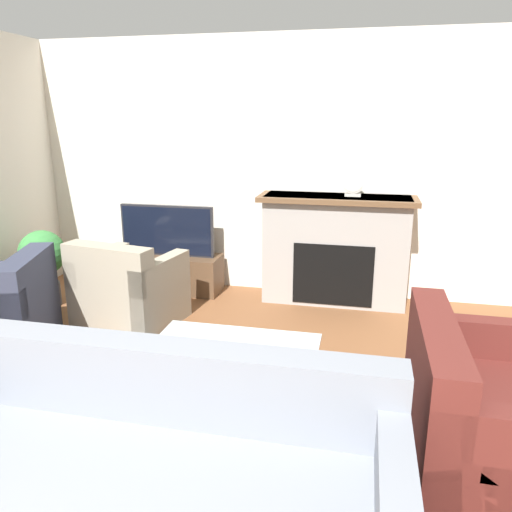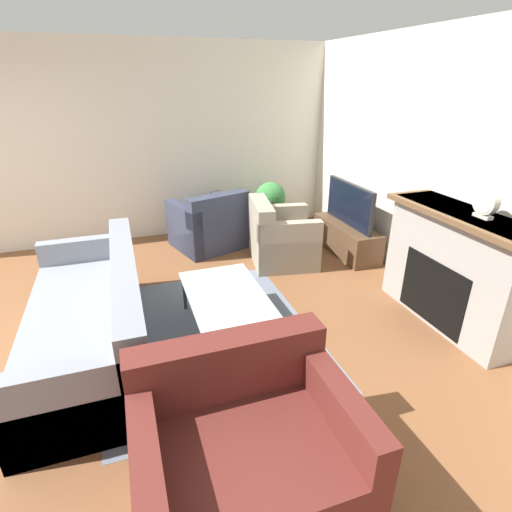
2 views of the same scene
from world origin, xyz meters
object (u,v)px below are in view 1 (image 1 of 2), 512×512
Objects in this scene: couch_loveseat at (494,419)px; armchair_accent at (128,293)px; couch_sectional at (146,480)px; mantel_clock at (353,183)px; potted_plant at (43,259)px; coffee_table at (233,352)px; tv at (167,230)px.

couch_loveseat and armchair_accent have the same top height.
mantel_clock is at bearing 76.62° from couch_sectional.
potted_plant is at bearing 132.00° from couch_sectional.
potted_plant is (-2.35, 1.33, 0.12)m from coffee_table.
mantel_clock is (-0.89, 2.42, 0.96)m from couch_loveseat.
coffee_table is 2.70m from potted_plant.
tv is at bearing 34.03° from potted_plant.
potted_plant is at bearing -145.97° from tv.
coffee_table is at bearing 85.08° from couch_sectional.
couch_loveseat is at bearing -11.13° from coffee_table.
potted_plant is 3.21m from mantel_clock.
tv reaches higher than coffee_table.
armchair_accent is at bearing -152.31° from mantel_clock.
coffee_table is at bearing -107.82° from mantel_clock.
couch_loveseat is at bearing 27.14° from couch_sectional.
tv reaches higher than couch_sectional.
armchair_accent reaches higher than coffee_table.
mantel_clock is at bearing 72.18° from coffee_table.
coffee_table is 4.40× the size of mantel_clock.
couch_sectional reaches higher than potted_plant.
mantel_clock reaches higher than couch_sectional.
tv is 1.09× the size of armchair_accent.
couch_loveseat is at bearing 164.42° from armchair_accent.
couch_sectional is 2.41× the size of armchair_accent.
tv is at bearing -80.12° from armchair_accent.
mantel_clock is at bearing 14.36° from potted_plant.
couch_loveseat is at bearing -69.84° from mantel_clock.
couch_sectional is 3.50m from mantel_clock.
potted_plant is (-3.91, 1.64, 0.20)m from couch_loveseat.
armchair_accent is (-2.86, 1.38, 0.01)m from couch_loveseat.
armchair_accent is at bearing 64.23° from couch_loveseat.
tv is at bearing 110.35° from couch_sectional.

